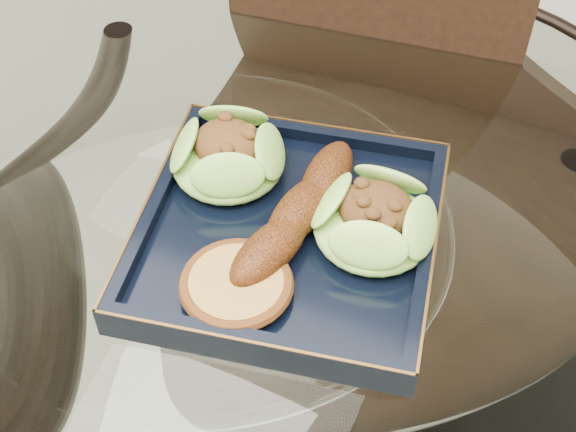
% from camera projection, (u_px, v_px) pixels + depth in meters
% --- Properties ---
extents(dining_table, '(1.13, 1.13, 0.77)m').
position_uv_depth(dining_table, '(224.00, 358.00, 0.86)').
color(dining_table, white).
rests_on(dining_table, ground).
extents(dining_chair, '(0.43, 0.43, 0.89)m').
position_uv_depth(dining_chair, '(340.00, 235.00, 1.11)').
color(dining_chair, black).
rests_on(dining_chair, ground).
extents(navy_plate, '(0.32, 0.32, 0.02)m').
position_uv_depth(navy_plate, '(288.00, 237.00, 0.75)').
color(navy_plate, black).
rests_on(navy_plate, dining_table).
extents(lettuce_wrap_left, '(0.11, 0.11, 0.04)m').
position_uv_depth(lettuce_wrap_left, '(228.00, 158.00, 0.77)').
color(lettuce_wrap_left, '#61962B').
rests_on(lettuce_wrap_left, navy_plate).
extents(lettuce_wrap_right, '(0.14, 0.14, 0.04)m').
position_uv_depth(lettuce_wrap_right, '(374.00, 223.00, 0.72)').
color(lettuce_wrap_right, '#609C2D').
rests_on(lettuce_wrap_right, navy_plate).
extents(roasted_plantain, '(0.06, 0.19, 0.04)m').
position_uv_depth(roasted_plantain, '(299.00, 212.00, 0.73)').
color(roasted_plantain, '#582609').
rests_on(roasted_plantain, navy_plate).
extents(crumb_patty, '(0.10, 0.10, 0.02)m').
position_uv_depth(crumb_patty, '(236.00, 286.00, 0.69)').
color(crumb_patty, '#AC7939').
rests_on(crumb_patty, navy_plate).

